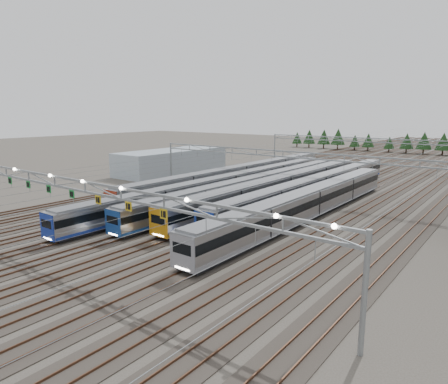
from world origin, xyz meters
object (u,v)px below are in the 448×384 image
Objects in this scene: train_d at (283,187)px; train_c at (256,186)px; train_a at (241,174)px; gantry_far at (366,143)px; train_f at (310,202)px; train_e at (318,186)px; gantry_near at (84,189)px; west_shed at (173,161)px; train_b at (230,184)px; gantry_mid at (283,159)px.

train_c is at bearing -160.87° from train_d.
train_a is 1.13× the size of gantry_far.
train_a is at bearing 137.31° from train_c.
train_f is at bearing -27.37° from train_c.
train_e is at bearing 42.17° from train_d.
train_d is at bearing 86.39° from gantry_near.
train_a is 1.11× the size of train_d.
gantry_near is at bearing -93.61° from train_d.
train_f is at bearing -70.39° from train_e.
west_shed reaches higher than train_a.
gantry_mid is at bearing 45.05° from train_b.
train_e is 13.41m from train_f.
gantry_mid is at bearing -176.76° from train_e.
train_c is 1.00× the size of train_e.
gantry_far reaches higher than train_a.
gantry_near is 85.12m from gantry_far.
gantry_mid is (0.05, 40.12, -0.70)m from gantry_near.
train_e is at bearing 27.89° from train_b.
train_c is 1.07× the size of gantry_far.
gantry_far is at bearing 90.00° from gantry_mid.
train_d is at bearing -87.35° from gantry_far.
train_c is (9.00, -8.30, -0.11)m from train_a.
train_d is 1.02× the size of gantry_near.
train_b is 31.45m from west_shed.
train_a is 1.13× the size of gantry_near.
gantry_mid is 35.80m from west_shed.
train_c is at bearing 18.50° from train_b.
train_f is 50.09m from west_shed.
train_f reaches higher than train_b.
gantry_near is 40.12m from gantry_mid.
gantry_far is (0.00, 45.00, 0.00)m from gantry_mid.
train_f is (9.00, -8.55, 0.02)m from train_d.
train_a is 12.25m from train_c.
gantry_near reaches higher than west_shed.
gantry_near reaches higher than train_f.
gantry_far is (-11.25, 57.25, 4.17)m from train_f.
train_f is 17.14m from gantry_mid.
train_b is 52.38m from gantry_far.
gantry_far reaches higher than train_e.
train_a is 1.23× the size of train_f.
train_f is (13.50, -6.99, 0.17)m from train_c.
west_shed is at bearing 158.82° from train_c.
west_shed reaches higher than train_d.
train_e is (9.00, 5.64, 0.08)m from train_c.
gantry_mid and gantry_far have the same top height.
train_a reaches higher than train_b.
gantry_far is at bearing 98.60° from train_e.
gantry_mid is at bearing 66.82° from train_c.
gantry_mid is (2.25, 5.26, 4.34)m from train_c.
train_d is 38.71m from west_shed.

